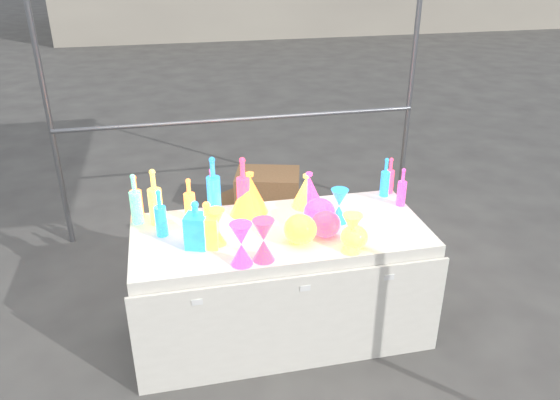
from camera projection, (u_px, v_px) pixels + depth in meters
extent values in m
plane|color=#63615C|center=(280.00, 327.00, 3.67)|extent=(80.00, 80.00, 0.00)
cylinder|color=gray|center=(47.00, 105.00, 4.17)|extent=(0.04, 0.04, 2.40)
cylinder|color=gray|center=(411.00, 85.00, 4.75)|extent=(0.04, 0.04, 2.40)
cylinder|color=gray|center=(242.00, 119.00, 4.52)|extent=(3.00, 0.04, 0.04)
cube|color=white|center=(280.00, 280.00, 3.51)|extent=(1.80, 0.80, 0.75)
cube|color=white|center=(295.00, 326.00, 3.16)|extent=(1.84, 0.02, 0.68)
cube|color=white|center=(197.00, 302.00, 2.92)|extent=(0.06, 0.00, 0.03)
cube|color=white|center=(305.00, 288.00, 3.04)|extent=(0.06, 0.00, 0.03)
cube|color=white|center=(389.00, 277.00, 3.14)|extent=(0.06, 0.00, 0.03)
cube|color=#916641|center=(268.00, 194.00, 5.07)|extent=(0.67, 0.56, 0.42)
cube|color=#916641|center=(254.00, 198.00, 5.39)|extent=(0.96, 0.90, 0.07)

